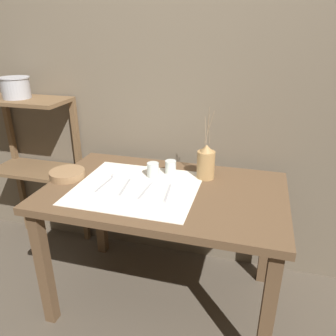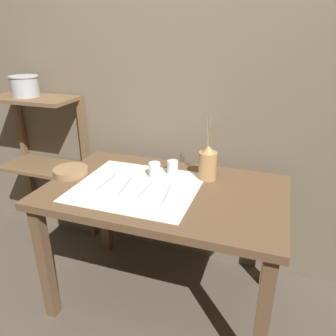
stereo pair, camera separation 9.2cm
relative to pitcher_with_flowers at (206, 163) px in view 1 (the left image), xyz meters
The scene contains 14 objects.
ground_plane 0.88m from the pitcher_with_flowers, 133.81° to the right, with size 12.00×12.00×0.00m, color brown.
stone_wall_back 0.51m from the pitcher_with_flowers, 121.61° to the left, with size 7.00×0.06×2.40m.
wooden_table 0.33m from the pitcher_with_flowers, 133.81° to the right, with size 1.25×0.77×0.75m.
wooden_shelf_unit 1.22m from the pitcher_with_flowers, behind, with size 0.57×0.29×1.11m.
linen_cloth 0.41m from the pitcher_with_flowers, 145.80° to the right, with size 0.64×0.57×0.00m.
pitcher_with_flowers is the anchor object (origin of this frame).
wooden_bowl 0.78m from the pitcher_with_flowers, 164.92° to the right, with size 0.20×0.20×0.04m.
glass_tumbler_near 0.30m from the pitcher_with_flowers, 166.21° to the right, with size 0.07×0.07×0.08m.
glass_tumbler_far 0.21m from the pitcher_with_flowers, behind, with size 0.06×0.06×0.08m.
spoon_outer 0.54m from the pitcher_with_flowers, 160.64° to the right, with size 0.03×0.21×0.02m.
fork_outer 0.46m from the pitcher_with_flowers, 148.00° to the right, with size 0.03×0.20×0.00m.
knife_center 0.38m from the pitcher_with_flowers, 137.46° to the right, with size 0.02×0.20×0.00m.
fork_inner 0.30m from the pitcher_with_flowers, 121.78° to the right, with size 0.03×0.20×0.00m.
metal_pot_large 1.30m from the pitcher_with_flowers, behind, with size 0.19×0.19×0.13m.
Camera 1 is at (0.43, -1.47, 1.52)m, focal length 35.00 mm.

